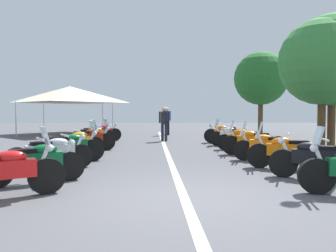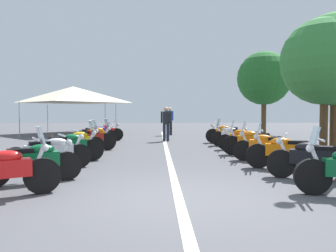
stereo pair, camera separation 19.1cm
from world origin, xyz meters
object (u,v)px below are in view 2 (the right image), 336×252
at_px(motorcycle_right_row_6, 234,135).
at_px(motorcycle_right_row_4, 254,141).
at_px(motorcycle_right_row_5, 245,139).
at_px(roadside_tree_0, 325,62).
at_px(motorcycle_right_row_3, 268,146).
at_px(motorcycle_right_row_2, 287,151).
at_px(motorcycle_left_row_7, 96,134).
at_px(motorcycle_left_row_1, 33,162).
at_px(motorcycle_left_row_3, 67,146).
at_px(bystander_0, 166,121).
at_px(traffic_cone_0, 52,143).
at_px(motorcycle_right_row_7, 227,133).
at_px(bystander_2, 170,119).
at_px(motorcycle_left_row_4, 76,142).
at_px(motorcycle_left_row_5, 89,138).
at_px(motorcycle_left_row_6, 94,136).
at_px(event_tent, 73,95).
at_px(motorcycle_left_row_8, 104,132).
at_px(roadside_tree_1, 335,60).
at_px(motorcycle_left_row_2, 50,152).
at_px(roadside_tree_2, 264,78).
at_px(motorcycle_right_row_1, 315,159).

bearing_deg(motorcycle_right_row_6, motorcycle_right_row_4, 114.96).
distance_m(motorcycle_right_row_5, roadside_tree_0, 4.71).
relative_size(motorcycle_right_row_3, roadside_tree_0, 0.38).
bearing_deg(motorcycle_right_row_2, motorcycle_left_row_7, -32.53).
distance_m(motorcycle_left_row_1, motorcycle_left_row_3, 2.86).
bearing_deg(bystander_0, traffic_cone_0, -42.78).
xyz_separation_m(motorcycle_right_row_7, bystander_2, (5.62, 2.48, 0.58)).
distance_m(motorcycle_left_row_4, motorcycle_right_row_3, 6.17).
distance_m(motorcycle_right_row_3, roadside_tree_0, 6.01).
distance_m(motorcycle_left_row_5, motorcycle_left_row_6, 1.52).
height_order(motorcycle_right_row_2, event_tent, event_tent).
bearing_deg(motorcycle_left_row_4, motorcycle_right_row_5, -15.19).
xyz_separation_m(motorcycle_left_row_8, roadside_tree_1, (-3.13, -10.01, 3.15)).
height_order(motorcycle_left_row_6, motorcycle_right_row_3, motorcycle_right_row_3).
xyz_separation_m(motorcycle_left_row_2, roadside_tree_2, (13.34, -9.75, 3.24)).
bearing_deg(motorcycle_right_row_2, bystander_0, -54.38).
xyz_separation_m(motorcycle_left_row_4, event_tent, (11.49, 2.96, 2.19)).
height_order(motorcycle_left_row_4, motorcycle_right_row_7, motorcycle_left_row_4).
bearing_deg(motorcycle_right_row_2, roadside_tree_1, -111.09).
height_order(motorcycle_left_row_6, motorcycle_right_row_6, motorcycle_right_row_6).
bearing_deg(motorcycle_left_row_6, motorcycle_right_row_7, -14.23).
distance_m(motorcycle_right_row_5, motorcycle_right_row_6, 1.51).
relative_size(roadside_tree_0, event_tent, 0.93).
bearing_deg(motorcycle_right_row_7, bystander_2, -46.83).
xyz_separation_m(motorcycle_right_row_1, motorcycle_right_row_6, (7.04, 0.13, 0.01)).
relative_size(motorcycle_right_row_3, bystander_2, 1.13).
distance_m(motorcycle_left_row_2, motorcycle_right_row_2, 6.00).
bearing_deg(roadside_tree_0, motorcycle_left_row_5, 95.25).
bearing_deg(motorcycle_left_row_4, motorcycle_left_row_5, 54.78).
bearing_deg(bystander_2, motorcycle_left_row_2, 17.68).
height_order(motorcycle_left_row_2, roadside_tree_1, roadside_tree_1).
height_order(motorcycle_right_row_2, roadside_tree_1, roadside_tree_1).
bearing_deg(motorcycle_left_row_7, motorcycle_left_row_4, -108.89).
relative_size(motorcycle_right_row_4, roadside_tree_2, 0.39).
xyz_separation_m(motorcycle_left_row_7, motorcycle_right_row_4, (-4.35, -6.07, 0.02)).
height_order(motorcycle_right_row_6, roadside_tree_1, roadside_tree_1).
relative_size(motorcycle_left_row_1, motorcycle_right_row_4, 0.85).
height_order(bystander_2, roadside_tree_2, roadside_tree_2).
height_order(motorcycle_left_row_7, motorcycle_right_row_6, motorcycle_right_row_6).
xyz_separation_m(motorcycle_right_row_5, roadside_tree_1, (1.03, -4.00, 3.16)).
height_order(motorcycle_left_row_4, motorcycle_right_row_5, motorcycle_left_row_4).
height_order(motorcycle_left_row_8, roadside_tree_1, roadside_tree_1).
distance_m(motorcycle_right_row_6, bystander_2, 7.46).
height_order(motorcycle_left_row_2, motorcycle_left_row_7, motorcycle_left_row_7).
xyz_separation_m(bystander_0, roadside_tree_2, (5.15, -6.61, 2.68)).
relative_size(motorcycle_left_row_7, motorcycle_right_row_5, 0.94).
bearing_deg(motorcycle_right_row_5, motorcycle_left_row_4, 29.45).
relative_size(motorcycle_left_row_7, motorcycle_right_row_7, 0.98).
relative_size(motorcycle_right_row_6, event_tent, 0.34).
bearing_deg(bystander_2, motorcycle_right_row_6, 52.57).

